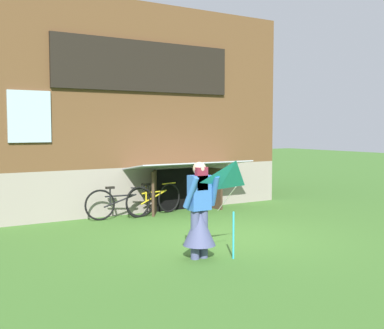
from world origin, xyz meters
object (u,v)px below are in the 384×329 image
(kite, at_px, (236,184))
(bicycle_yellow, at_px, (154,199))
(person, at_px, (200,218))
(bicycle_black, at_px, (120,203))

(kite, xyz_separation_m, bicycle_yellow, (0.86, 4.37, -0.84))
(person, relative_size, bicycle_yellow, 0.93)
(person, bearing_deg, kite, -70.92)
(bicycle_yellow, relative_size, bicycle_black, 1.01)
(person, distance_m, bicycle_yellow, 4.07)
(bicycle_yellow, distance_m, bicycle_black, 0.88)
(bicycle_black, bearing_deg, person, -88.74)
(person, xyz_separation_m, bicycle_black, (0.32, 3.84, -0.28))
(kite, height_order, bicycle_yellow, kite)
(person, height_order, bicycle_black, person)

